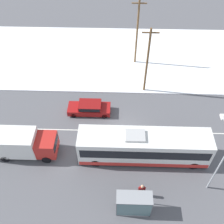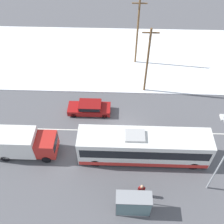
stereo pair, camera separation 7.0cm
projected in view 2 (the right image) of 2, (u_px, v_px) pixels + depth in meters
The scene contains 11 objects.
ground_plane at pixel (125, 131), 28.24m from camera, with size 120.00×120.00×0.00m, color #56565B.
snow_lot at pixel (125, 56), 37.29m from camera, with size 80.00×15.06×0.12m.
lane_marking_center at pixel (125, 131), 28.24m from camera, with size 60.00×0.12×0.00m.
city_bus at pixel (144, 147), 24.80m from camera, with size 12.37×2.57×3.53m.
box_truck at pixel (22, 143), 25.23m from camera, with size 6.27×2.30×2.93m.
sedan_car at pixel (90, 108), 29.53m from camera, with size 4.79×1.80×1.45m.
pedestrian_at_stop at pixel (141, 189), 22.56m from camera, with size 0.64×0.28×1.78m.
bus_shelter at pixel (134, 204), 21.08m from camera, with size 2.91×1.20×2.40m.
streetlamp at pixel (220, 155), 20.94m from camera, with size 0.36×2.95×6.99m.
utility_pole_roadside at pixel (147, 61), 29.31m from camera, with size 1.80×0.24×8.52m.
utility_pole_snowlot at pixel (137, 32), 33.03m from camera, with size 1.80×0.24×8.91m.
Camera 2 is at (-0.78, -17.54, 22.26)m, focal length 42.00 mm.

